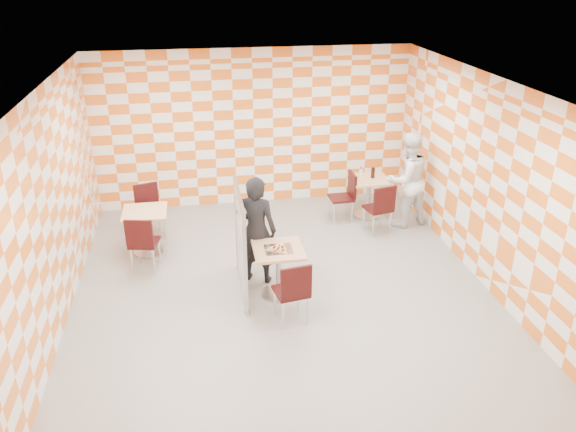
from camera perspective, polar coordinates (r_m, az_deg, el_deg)
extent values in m
plane|color=gray|center=(8.26, -0.45, -7.89)|extent=(7.00, 7.00, 0.00)
plane|color=white|center=(7.11, -0.54, 12.93)|extent=(7.00, 7.00, 0.00)
plane|color=white|center=(10.84, -3.51, 8.86)|extent=(6.00, 0.00, 6.00)
plane|color=white|center=(7.71, -23.06, 0.13)|extent=(0.00, 7.00, 7.00)
plane|color=white|center=(8.53, 19.84, 2.96)|extent=(0.00, 7.00, 7.00)
cube|color=#DDB877|center=(7.88, -0.99, -3.47)|extent=(0.70, 0.70, 0.04)
cylinder|color=#A5A5AA|center=(8.06, -0.97, -5.73)|extent=(0.08, 0.08, 0.70)
cylinder|color=#A5A5AA|center=(8.24, -0.95, -7.86)|extent=(0.50, 0.50, 0.03)
cube|color=#DDB877|center=(10.50, 8.27, 3.68)|extent=(0.70, 0.70, 0.04)
cylinder|color=#A5A5AA|center=(10.64, 8.15, 1.87)|extent=(0.08, 0.08, 0.70)
cylinder|color=#A5A5AA|center=(10.78, 8.04, 0.13)|extent=(0.50, 0.50, 0.03)
cube|color=#DDB877|center=(9.33, -14.36, 0.39)|extent=(0.70, 0.70, 0.04)
cylinder|color=#A5A5AA|center=(9.48, -14.13, -1.60)|extent=(0.08, 0.08, 0.70)
cylinder|color=#A5A5AA|center=(9.64, -13.92, -3.49)|extent=(0.50, 0.50, 0.03)
cube|color=black|center=(7.47, 0.29, -7.68)|extent=(0.49, 0.49, 0.04)
cube|color=black|center=(7.18, 0.84, -6.79)|extent=(0.42, 0.11, 0.45)
cylinder|color=silver|center=(7.78, 1.05, -8.28)|extent=(0.03, 0.03, 0.43)
cylinder|color=silver|center=(7.69, -1.35, -8.74)|extent=(0.03, 0.03, 0.43)
cylinder|color=silver|center=(7.52, 1.97, -9.61)|extent=(0.03, 0.03, 0.43)
cylinder|color=silver|center=(7.42, -0.51, -10.11)|extent=(0.03, 0.03, 0.43)
cube|color=black|center=(9.99, 9.10, 0.76)|extent=(0.50, 0.50, 0.04)
cube|color=black|center=(9.73, 9.79, 1.66)|extent=(0.42, 0.13, 0.45)
cylinder|color=silver|center=(10.30, 9.36, 0.06)|extent=(0.03, 0.03, 0.43)
cylinder|color=silver|center=(10.14, 7.70, -0.24)|extent=(0.03, 0.03, 0.43)
cylinder|color=silver|center=(10.04, 10.34, -0.69)|extent=(0.03, 0.03, 0.43)
cylinder|color=silver|center=(9.87, 8.66, -1.01)|extent=(0.03, 0.03, 0.43)
cube|color=black|center=(10.35, 5.42, 1.84)|extent=(0.43, 0.43, 0.04)
cube|color=black|center=(10.31, 6.54, 3.20)|extent=(0.05, 0.42, 0.45)
cylinder|color=silver|center=(10.55, 4.22, 0.94)|extent=(0.03, 0.03, 0.43)
cylinder|color=silver|center=(10.25, 4.72, 0.19)|extent=(0.03, 0.03, 0.43)
cylinder|color=silver|center=(10.64, 5.99, 1.09)|extent=(0.03, 0.03, 0.43)
cylinder|color=silver|center=(10.34, 6.53, 0.35)|extent=(0.03, 0.03, 0.43)
cube|color=black|center=(8.97, -14.38, -2.64)|extent=(0.50, 0.50, 0.04)
cube|color=black|center=(8.69, -14.90, -1.77)|extent=(0.42, 0.12, 0.45)
cylinder|color=silver|center=(9.17, -12.93, -3.48)|extent=(0.03, 0.03, 0.43)
cylinder|color=silver|center=(9.27, -14.97, -3.42)|extent=(0.03, 0.03, 0.43)
cylinder|color=silver|center=(8.89, -13.45, -4.51)|extent=(0.03, 0.03, 0.43)
cylinder|color=silver|center=(8.98, -15.55, -4.43)|extent=(0.03, 0.03, 0.43)
cube|color=black|center=(9.98, -13.77, 0.31)|extent=(0.53, 0.53, 0.04)
cube|color=black|center=(10.06, -14.20, 2.03)|extent=(0.41, 0.17, 0.45)
cylinder|color=silver|center=(9.89, -14.33, -1.48)|extent=(0.03, 0.03, 0.43)
cylinder|color=silver|center=(9.96, -12.44, -1.09)|extent=(0.03, 0.03, 0.43)
cylinder|color=silver|center=(10.20, -14.80, -0.72)|extent=(0.03, 0.03, 0.43)
cylinder|color=silver|center=(10.26, -12.97, -0.35)|extent=(0.03, 0.03, 0.43)
cube|color=white|center=(7.98, -4.83, -2.62)|extent=(0.02, 1.30, 1.40)
cube|color=#B2B2B7|center=(7.68, -5.02, 2.16)|extent=(0.05, 1.30, 0.05)
cube|color=#B2B2B7|center=(8.33, -4.66, -7.03)|extent=(0.05, 1.30, 0.05)
cube|color=#B2B2B7|center=(7.41, -4.36, -4.90)|extent=(0.05, 0.05, 1.50)
cylinder|color=#B2B2B7|center=(7.82, -4.18, -9.85)|extent=(0.08, 0.08, 0.05)
cube|color=#B2B2B7|center=(8.56, -5.24, -0.65)|extent=(0.05, 0.05, 1.50)
cylinder|color=#B2B2B7|center=(8.92, -5.05, -5.16)|extent=(0.08, 0.08, 0.05)
imported|color=black|center=(8.22, -3.25, -1.45)|extent=(0.71, 0.60, 1.67)
imported|color=white|center=(10.22, 11.97, 3.63)|extent=(0.99, 0.85, 1.74)
cube|color=silver|center=(7.85, -0.97, -3.39)|extent=(0.38, 0.34, 0.01)
cone|color=tan|center=(7.85, -0.97, -3.32)|extent=(0.40, 0.40, 0.02)
cone|color=#F2D88C|center=(7.86, -0.99, -3.15)|extent=(0.33, 0.33, 0.01)
cylinder|color=maroon|center=(7.74, -1.29, -3.54)|extent=(0.04, 0.04, 0.01)
cylinder|color=maroon|center=(7.76, -0.50, -3.44)|extent=(0.04, 0.04, 0.01)
cylinder|color=maroon|center=(7.82, -0.95, -3.23)|extent=(0.04, 0.04, 0.01)
cylinder|color=maroon|center=(7.86, -1.36, -3.09)|extent=(0.04, 0.04, 0.01)
cylinder|color=maroon|center=(7.85, -0.55, -3.09)|extent=(0.04, 0.04, 0.01)
torus|color=black|center=(7.82, -0.57, -3.22)|extent=(0.03, 0.03, 0.01)
torus|color=black|center=(7.78, -1.05, -3.37)|extent=(0.03, 0.03, 0.01)
torus|color=black|center=(7.87, -0.87, -3.01)|extent=(0.03, 0.03, 0.01)
torus|color=black|center=(7.81, -1.45, -3.26)|extent=(0.03, 0.03, 0.01)
cylinder|color=white|center=(10.52, 7.41, 4.36)|extent=(0.06, 0.06, 0.16)
cylinder|color=red|center=(10.49, 7.44, 4.87)|extent=(0.04, 0.04, 0.04)
cylinder|color=black|center=(10.50, 8.62, 4.36)|extent=(0.07, 0.07, 0.20)
cylinder|color=red|center=(10.46, 8.66, 4.95)|extent=(0.03, 0.03, 0.03)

